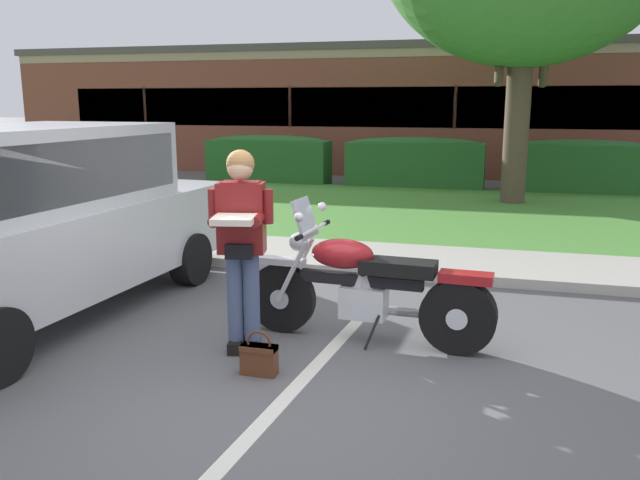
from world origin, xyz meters
TOP-DOWN VIEW (x-y plane):
  - ground_plane at (0.00, 0.00)m, footprint 140.00×140.00m
  - curb_strip at (0.00, 3.10)m, footprint 60.00×0.20m
  - concrete_walk at (0.00, 3.95)m, footprint 60.00×1.50m
  - grass_lawn at (0.00, 7.98)m, footprint 60.00×6.55m
  - stall_stripe_0 at (-2.68, 0.20)m, footprint 0.45×4.40m
  - stall_stripe_1 at (0.30, 0.20)m, footprint 0.45×4.40m
  - motorcycle at (0.66, 0.92)m, footprint 2.24×0.82m
  - rider_person at (-0.37, 0.41)m, footprint 0.53×0.63m
  - handbag at (-0.07, -0.01)m, footprint 0.28×0.13m
  - parked_suv_adjacent at (-2.73, 0.75)m, footprint 2.21×4.93m
  - hedge_left at (-4.19, 11.53)m, footprint 3.17×0.90m
  - hedge_center_left at (-0.40, 11.53)m, footprint 3.32×0.90m
  - hedge_center_right at (3.38, 11.53)m, footprint 2.95×0.90m
  - brick_building at (0.34, 18.38)m, footprint 27.76×9.38m

SIDE VIEW (x-z plane):
  - ground_plane at x=0.00m, z-range 0.00..0.00m
  - stall_stripe_0 at x=-2.68m, z-range 0.00..0.01m
  - stall_stripe_1 at x=0.30m, z-range 0.00..0.01m
  - grass_lawn at x=0.00m, z-range 0.00..0.06m
  - concrete_walk at x=0.00m, z-range 0.00..0.08m
  - curb_strip at x=0.00m, z-range 0.00..0.12m
  - handbag at x=-0.07m, z-range -0.04..0.32m
  - motorcycle at x=0.66m, z-range -0.14..1.12m
  - hedge_center_right at x=3.38m, z-range 0.03..1.27m
  - hedge_left at x=-4.19m, z-range 0.03..1.27m
  - hedge_center_left at x=-0.40m, z-range 0.03..1.27m
  - parked_suv_adjacent at x=-2.73m, z-range 0.03..1.89m
  - rider_person at x=-0.37m, z-range 0.15..1.86m
  - brick_building at x=0.34m, z-range 0.00..3.71m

